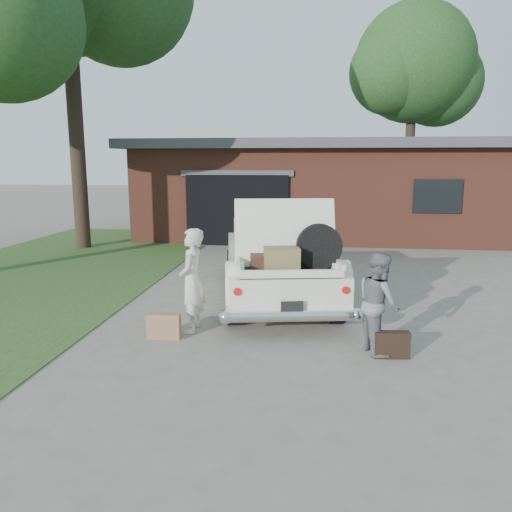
# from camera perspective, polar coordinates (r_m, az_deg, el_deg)

# --- Properties ---
(ground) EXTENTS (90.00, 90.00, 0.00)m
(ground) POSITION_cam_1_polar(r_m,az_deg,el_deg) (7.86, -0.54, -8.72)
(ground) COLOR gray
(ground) RESTS_ON ground
(grass_strip) EXTENTS (6.00, 16.00, 0.02)m
(grass_strip) POSITION_cam_1_polar(r_m,az_deg,el_deg) (12.48, -24.47, -2.27)
(grass_strip) COLOR #2D4C1E
(grass_strip) RESTS_ON ground
(house) EXTENTS (12.80, 7.80, 3.30)m
(house) POSITION_cam_1_polar(r_m,az_deg,el_deg) (18.84, 7.07, 7.85)
(house) COLOR brown
(house) RESTS_ON ground
(tree_right) EXTENTS (6.21, 5.40, 9.72)m
(tree_right) POSITION_cam_1_polar(r_m,az_deg,el_deg) (25.44, 17.78, 19.60)
(tree_right) COLOR #38281E
(tree_right) RESTS_ON ground
(sedan) EXTENTS (2.77, 5.26, 2.02)m
(sedan) POSITION_cam_1_polar(r_m,az_deg,el_deg) (9.65, 2.37, -0.49)
(sedan) COLOR silver
(sedan) RESTS_ON ground
(woman_left) EXTENTS (0.40, 0.60, 1.62)m
(woman_left) POSITION_cam_1_polar(r_m,az_deg,el_deg) (7.78, -7.34, -2.80)
(woman_left) COLOR beige
(woman_left) RESTS_ON ground
(woman_right) EXTENTS (0.70, 0.81, 1.41)m
(woman_right) POSITION_cam_1_polar(r_m,az_deg,el_deg) (7.11, 13.87, -5.19)
(woman_right) COLOR slate
(woman_right) RESTS_ON ground
(suitcase_left) EXTENTS (0.50, 0.18, 0.39)m
(suitcase_left) POSITION_cam_1_polar(r_m,az_deg,el_deg) (7.68, -10.48, -7.88)
(suitcase_left) COLOR #9F7351
(suitcase_left) RESTS_ON ground
(suitcase_right) EXTENTS (0.49, 0.19, 0.37)m
(suitcase_right) POSITION_cam_1_polar(r_m,az_deg,el_deg) (7.10, 15.23, -9.75)
(suitcase_right) COLOR black
(suitcase_right) RESTS_ON ground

